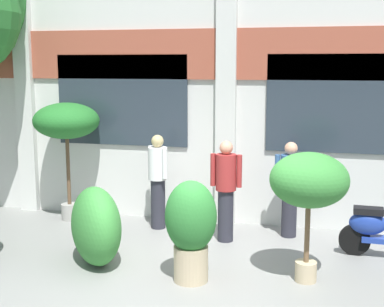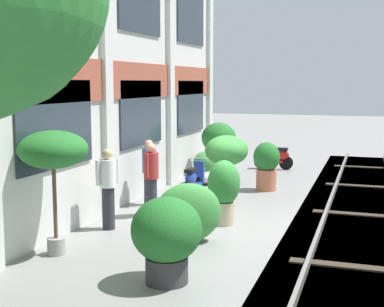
{
  "view_description": "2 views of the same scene",
  "coord_description": "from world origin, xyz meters",
  "px_view_note": "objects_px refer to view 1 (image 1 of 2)",
  "views": [
    {
      "loc": [
        1.66,
        -6.71,
        2.94
      ],
      "look_at": [
        -0.27,
        1.28,
        1.55
      ],
      "focal_mm": 50.0,
      "sensor_mm": 36.0,
      "label": 1
    },
    {
      "loc": [
        -10.87,
        -2.94,
        3.05
      ],
      "look_at": [
        0.87,
        1.03,
        1.4
      ],
      "focal_mm": 50.0,
      "sensor_mm": 36.0,
      "label": 2
    }
  ],
  "objects_px": {
    "potted_plant_terracotta_small": "(66,124)",
    "resident_by_doorway": "(290,186)",
    "resident_near_plants": "(226,188)",
    "resident_watching_tracks": "(158,178)",
    "potted_plant_tall_urn": "(309,183)",
    "potted_plant_ribbed_drum": "(191,225)",
    "topiary_hedge": "(96,226)",
    "scooter_second_parked": "(381,230)"
  },
  "relations": [
    {
      "from": "potted_plant_terracotta_small",
      "to": "resident_by_doorway",
      "type": "height_order",
      "value": "potted_plant_terracotta_small"
    },
    {
      "from": "resident_near_plants",
      "to": "potted_plant_terracotta_small",
      "type": "bearing_deg",
      "value": -97.22
    },
    {
      "from": "resident_watching_tracks",
      "to": "potted_plant_tall_urn",
      "type": "bearing_deg",
      "value": 94.39
    },
    {
      "from": "resident_by_doorway",
      "to": "resident_near_plants",
      "type": "height_order",
      "value": "resident_near_plants"
    },
    {
      "from": "potted_plant_terracotta_small",
      "to": "resident_near_plants",
      "type": "relative_size",
      "value": 1.32
    },
    {
      "from": "resident_watching_tracks",
      "to": "resident_by_doorway",
      "type": "bearing_deg",
      "value": 130.51
    },
    {
      "from": "potted_plant_ribbed_drum",
      "to": "resident_near_plants",
      "type": "bearing_deg",
      "value": 84.62
    },
    {
      "from": "potted_plant_terracotta_small",
      "to": "potted_plant_ribbed_drum",
      "type": "bearing_deg",
      "value": -37.97
    },
    {
      "from": "potted_plant_tall_urn",
      "to": "topiary_hedge",
      "type": "xyz_separation_m",
      "value": [
        -3.04,
        -0.06,
        -0.8
      ]
    },
    {
      "from": "resident_by_doorway",
      "to": "potted_plant_terracotta_small",
      "type": "bearing_deg",
      "value": -99.13
    },
    {
      "from": "scooter_second_parked",
      "to": "potted_plant_tall_urn",
      "type": "bearing_deg",
      "value": -129.49
    },
    {
      "from": "potted_plant_terracotta_small",
      "to": "scooter_second_parked",
      "type": "distance_m",
      "value": 5.76
    },
    {
      "from": "potted_plant_terracotta_small",
      "to": "resident_near_plants",
      "type": "height_order",
      "value": "potted_plant_terracotta_small"
    },
    {
      "from": "potted_plant_ribbed_drum",
      "to": "resident_by_doorway",
      "type": "bearing_deg",
      "value": 62.28
    },
    {
      "from": "potted_plant_ribbed_drum",
      "to": "resident_by_doorway",
      "type": "xyz_separation_m",
      "value": [
        1.18,
        2.25,
        0.09
      ]
    },
    {
      "from": "potted_plant_tall_urn",
      "to": "topiary_hedge",
      "type": "height_order",
      "value": "potted_plant_tall_urn"
    },
    {
      "from": "resident_near_plants",
      "to": "topiary_hedge",
      "type": "relative_size",
      "value": 1.29
    },
    {
      "from": "potted_plant_terracotta_small",
      "to": "scooter_second_parked",
      "type": "bearing_deg",
      "value": -7.5
    },
    {
      "from": "potted_plant_terracotta_small",
      "to": "resident_watching_tracks",
      "type": "distance_m",
      "value": 2.02
    },
    {
      "from": "potted_plant_tall_urn",
      "to": "resident_by_doorway",
      "type": "distance_m",
      "value": 1.99
    },
    {
      "from": "potted_plant_terracotta_small",
      "to": "potted_plant_ribbed_drum",
      "type": "xyz_separation_m",
      "value": [
        2.93,
        -2.29,
        -1.05
      ]
    },
    {
      "from": "resident_watching_tracks",
      "to": "topiary_hedge",
      "type": "height_order",
      "value": "resident_watching_tracks"
    },
    {
      "from": "resident_near_plants",
      "to": "resident_watching_tracks",
      "type": "bearing_deg",
      "value": -105.35
    },
    {
      "from": "scooter_second_parked",
      "to": "resident_watching_tracks",
      "type": "relative_size",
      "value": 0.82
    },
    {
      "from": "potted_plant_ribbed_drum",
      "to": "resident_watching_tracks",
      "type": "relative_size",
      "value": 0.82
    },
    {
      "from": "resident_by_doorway",
      "to": "resident_near_plants",
      "type": "xyz_separation_m",
      "value": [
        -1.02,
        -0.49,
        0.03
      ]
    },
    {
      "from": "potted_plant_tall_urn",
      "to": "potted_plant_ribbed_drum",
      "type": "distance_m",
      "value": 1.67
    },
    {
      "from": "potted_plant_tall_urn",
      "to": "resident_near_plants",
      "type": "bearing_deg",
      "value": 134.12
    },
    {
      "from": "resident_near_plants",
      "to": "potted_plant_ribbed_drum",
      "type": "bearing_deg",
      "value": -2.92
    },
    {
      "from": "scooter_second_parked",
      "to": "potted_plant_terracotta_small",
      "type": "bearing_deg",
      "value": 175.01
    },
    {
      "from": "potted_plant_tall_urn",
      "to": "scooter_second_parked",
      "type": "relative_size",
      "value": 1.29
    },
    {
      "from": "resident_near_plants",
      "to": "topiary_hedge",
      "type": "height_order",
      "value": "resident_near_plants"
    },
    {
      "from": "resident_watching_tracks",
      "to": "topiary_hedge",
      "type": "bearing_deg",
      "value": 27.57
    },
    {
      "from": "potted_plant_tall_urn",
      "to": "resident_watching_tracks",
      "type": "height_order",
      "value": "potted_plant_tall_urn"
    },
    {
      "from": "potted_plant_tall_urn",
      "to": "potted_plant_terracotta_small",
      "type": "bearing_deg",
      "value": 156.57
    },
    {
      "from": "scooter_second_parked",
      "to": "resident_watching_tracks",
      "type": "bearing_deg",
      "value": 173.12
    },
    {
      "from": "scooter_second_parked",
      "to": "resident_by_doorway",
      "type": "bearing_deg",
      "value": 156.7
    },
    {
      "from": "potted_plant_terracotta_small",
      "to": "topiary_hedge",
      "type": "bearing_deg",
      "value": -54.49
    },
    {
      "from": "resident_watching_tracks",
      "to": "resident_near_plants",
      "type": "height_order",
      "value": "resident_watching_tracks"
    },
    {
      "from": "potted_plant_ribbed_drum",
      "to": "resident_watching_tracks",
      "type": "bearing_deg",
      "value": 117.59
    },
    {
      "from": "resident_watching_tracks",
      "to": "resident_near_plants",
      "type": "relative_size",
      "value": 1.0
    },
    {
      "from": "potted_plant_ribbed_drum",
      "to": "scooter_second_parked",
      "type": "bearing_deg",
      "value": 30.84
    }
  ]
}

